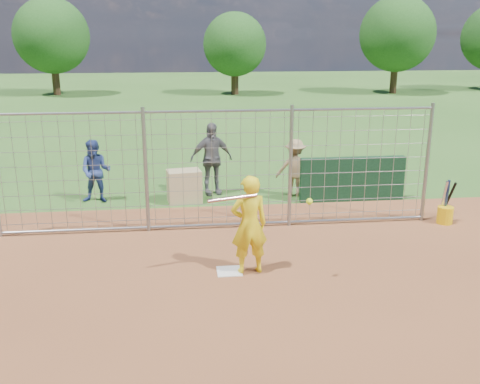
{
  "coord_description": "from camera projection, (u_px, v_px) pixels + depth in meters",
  "views": [
    {
      "loc": [
        -0.77,
        -8.7,
        3.99
      ],
      "look_at": [
        0.3,
        0.8,
        1.15
      ],
      "focal_mm": 40.0,
      "sensor_mm": 36.0,
      "label": 1
    }
  ],
  "objects": [
    {
      "name": "dugout_wall",
      "position": [
        352.0,
        179.0,
        13.15
      ],
      "size": [
        2.6,
        0.2,
        1.1
      ],
      "primitive_type": "cube",
      "color": "#11381E",
      "rests_on": "ground"
    },
    {
      "name": "equipment_in_play",
      "position": [
        251.0,
        199.0,
        8.62
      ],
      "size": [
        1.67,
        0.53,
        0.1
      ],
      "color": "silver",
      "rests_on": "ground"
    },
    {
      "name": "batter",
      "position": [
        249.0,
        225.0,
        9.07
      ],
      "size": [
        0.68,
        0.49,
        1.74
      ],
      "primitive_type": "imported",
      "rotation": [
        0.0,
        0.0,
        3.26
      ],
      "color": "yellow",
      "rests_on": "ground"
    },
    {
      "name": "tree_line",
      "position": [
        236.0,
        38.0,
        35.58
      ],
      "size": [
        44.66,
        6.72,
        6.48
      ],
      "color": "#3F2B19",
      "rests_on": "ground"
    },
    {
      "name": "backstop_fence",
      "position": [
        219.0,
        171.0,
        11.06
      ],
      "size": [
        9.08,
        0.08,
        2.6
      ],
      "color": "gray",
      "rests_on": "ground"
    },
    {
      "name": "equipment_bin",
      "position": [
        184.0,
        186.0,
        13.09
      ],
      "size": [
        0.88,
        0.67,
        0.8
      ],
      "primitive_type": "cube",
      "rotation": [
        0.0,
        0.0,
        0.16
      ],
      "color": "tan",
      "rests_on": "ground"
    },
    {
      "name": "bucket_with_bats",
      "position": [
        445.0,
        213.0,
        11.64
      ],
      "size": [
        0.34,
        0.41,
        0.98
      ],
      "color": "yellow",
      "rests_on": "ground"
    },
    {
      "name": "bystander_b",
      "position": [
        211.0,
        159.0,
        13.61
      ],
      "size": [
        1.16,
        0.67,
        1.86
      ],
      "primitive_type": "imported",
      "rotation": [
        0.0,
        0.0,
        0.21
      ],
      "color": "#55565A",
      "rests_on": "ground"
    },
    {
      "name": "bystander_a",
      "position": [
        96.0,
        171.0,
        12.99
      ],
      "size": [
        0.81,
        0.66,
        1.55
      ],
      "primitive_type": "imported",
      "rotation": [
        0.0,
        0.0,
        -0.1
      ],
      "color": "navy",
      "rests_on": "ground"
    },
    {
      "name": "bystander_c",
      "position": [
        295.0,
        168.0,
        13.5
      ],
      "size": [
        1.0,
        0.63,
        1.47
      ],
      "primitive_type": "imported",
      "rotation": [
        0.0,
        0.0,
        3.05
      ],
      "color": "#957A51",
      "rests_on": "ground"
    },
    {
      "name": "infield_dirt",
      "position": [
        250.0,
        367.0,
        6.65
      ],
      "size": [
        18.0,
        18.0,
        0.0
      ],
      "primitive_type": "plane",
      "color": "brown",
      "rests_on": "ground"
    },
    {
      "name": "ground",
      "position": [
        228.0,
        267.0,
        9.51
      ],
      "size": [
        100.0,
        100.0,
        0.0
      ],
      "primitive_type": "plane",
      "color": "#2D591E",
      "rests_on": "ground"
    },
    {
      "name": "home_plate",
      "position": [
        229.0,
        271.0,
        9.32
      ],
      "size": [
        0.43,
        0.43,
        0.02
      ],
      "primitive_type": "cube",
      "color": "silver",
      "rests_on": "ground"
    }
  ]
}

